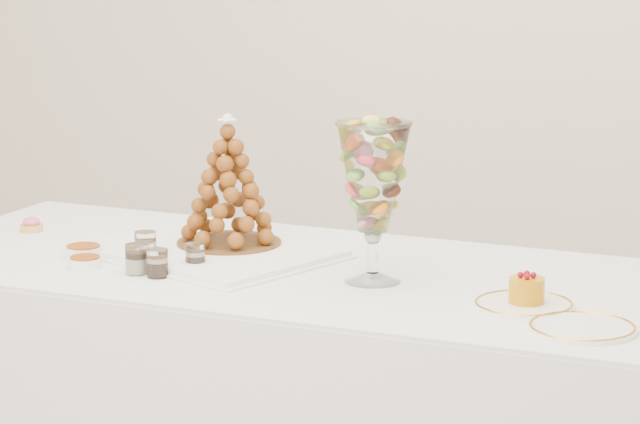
% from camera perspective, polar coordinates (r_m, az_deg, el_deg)
% --- Properties ---
extents(lace_tray, '(0.69, 0.59, 0.02)m').
position_cam_1_polar(lace_tray, '(3.79, -4.24, -1.47)').
color(lace_tray, white).
rests_on(lace_tray, buffet_table).
extents(macaron_vase, '(0.17, 0.17, 0.37)m').
position_cam_1_polar(macaron_vase, '(3.48, 2.02, 1.24)').
color(macaron_vase, white).
rests_on(macaron_vase, buffet_table).
extents(cake_plate, '(0.22, 0.22, 0.01)m').
position_cam_1_polar(cake_plate, '(3.34, 7.68, -3.49)').
color(cake_plate, white).
rests_on(cake_plate, buffet_table).
extents(spare_plate, '(0.23, 0.23, 0.01)m').
position_cam_1_polar(spare_plate, '(3.19, 9.85, -4.33)').
color(spare_plate, white).
rests_on(spare_plate, buffet_table).
extents(pink_tart, '(0.06, 0.06, 0.04)m').
position_cam_1_polar(pink_tart, '(4.11, -10.81, -0.49)').
color(pink_tart, tan).
rests_on(pink_tart, buffet_table).
extents(verrine_a, '(0.06, 0.06, 0.07)m').
position_cam_1_polar(verrine_a, '(3.74, -6.59, -1.28)').
color(verrine_a, white).
rests_on(verrine_a, buffet_table).
extents(verrine_b, '(0.06, 0.06, 0.07)m').
position_cam_1_polar(verrine_b, '(3.65, -6.62, -1.67)').
color(verrine_b, white).
rests_on(verrine_b, buffet_table).
extents(verrine_c, '(0.05, 0.05, 0.06)m').
position_cam_1_polar(verrine_c, '(3.64, -4.72, -1.68)').
color(verrine_c, white).
rests_on(verrine_c, buffet_table).
extents(verrine_d, '(0.06, 0.06, 0.07)m').
position_cam_1_polar(verrine_d, '(3.62, -6.92, -1.77)').
color(verrine_d, white).
rests_on(verrine_d, buffet_table).
extents(verrine_e, '(0.06, 0.06, 0.07)m').
position_cam_1_polar(verrine_e, '(3.58, -6.14, -1.93)').
color(verrine_e, white).
rests_on(verrine_e, buffet_table).
extents(ramekin_back, '(0.09, 0.09, 0.03)m').
position_cam_1_polar(ramekin_back, '(3.79, -8.89, -1.51)').
color(ramekin_back, white).
rests_on(ramekin_back, buffet_table).
extents(ramekin_front, '(0.08, 0.08, 0.03)m').
position_cam_1_polar(ramekin_front, '(3.69, -8.84, -1.91)').
color(ramekin_front, white).
rests_on(ramekin_front, buffet_table).
extents(croquembouche, '(0.27, 0.27, 0.33)m').
position_cam_1_polar(croquembouche, '(3.79, -3.47, 1.17)').
color(croquembouche, brown).
rests_on(croquembouche, lace_tray).
extents(mousse_cake, '(0.08, 0.08, 0.07)m').
position_cam_1_polar(mousse_cake, '(3.34, 7.78, -2.92)').
color(mousse_cake, '#C78009').
rests_on(mousse_cake, cake_plate).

